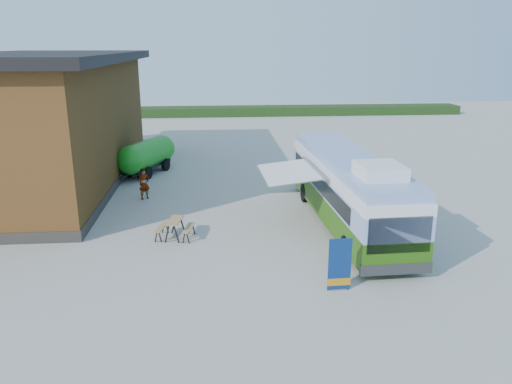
{
  "coord_description": "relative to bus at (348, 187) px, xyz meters",
  "views": [
    {
      "loc": [
        -0.83,
        -19.96,
        7.96
      ],
      "look_at": [
        1.03,
        2.03,
        1.4
      ],
      "focal_mm": 35.0,
      "sensor_mm": 36.0,
      "label": 1
    }
  ],
  "objects": [
    {
      "name": "ground",
      "position": [
        -5.12,
        -1.23,
        -1.77
      ],
      "size": [
        100.0,
        100.0,
        0.0
      ],
      "primitive_type": "plane",
      "color": "#BCB7AD",
      "rests_on": "ground"
    },
    {
      "name": "person_b",
      "position": [
        -10.59,
        9.41,
        -0.98
      ],
      "size": [
        0.98,
        0.94,
        1.59
      ],
      "primitive_type": "imported",
      "rotation": [
        0.0,
        0.0,
        -2.51
      ],
      "color": "#999999",
      "rests_on": "ground"
    },
    {
      "name": "person_a",
      "position": [
        -9.71,
        4.72,
        -0.94
      ],
      "size": [
        0.73,
        0.66,
        1.67
      ],
      "primitive_type": "imported",
      "rotation": [
        0.0,
        0.0,
        0.57
      ],
      "color": "#999999",
      "rests_on": "ground"
    },
    {
      "name": "slurry_tanker",
      "position": [
        -10.23,
        10.16,
        -0.53
      ],
      "size": [
        3.25,
        5.48,
        2.16
      ],
      "rotation": [
        0.0,
        0.0,
        -0.41
      ],
      "color": "#1A921C",
      "rests_on": "ground"
    },
    {
      "name": "awning",
      "position": [
        -2.5,
        0.2,
        0.94
      ],
      "size": [
        2.56,
        4.0,
        0.5
      ],
      "rotation": [
        0.0,
        0.0,
        0.04
      ],
      "color": "white",
      "rests_on": "ground"
    },
    {
      "name": "banner",
      "position": [
        -1.89,
        -6.3,
        -1.02
      ],
      "size": [
        0.81,
        0.2,
        1.85
      ],
      "rotation": [
        0.0,
        0.0,
        0.04
      ],
      "color": "navy",
      "rests_on": "ground"
    },
    {
      "name": "hedge",
      "position": [
        2.88,
        36.77,
        -1.27
      ],
      "size": [
        40.0,
        3.0,
        1.0
      ],
      "primitive_type": "cube",
      "color": "#264419",
      "rests_on": "ground"
    },
    {
      "name": "barn",
      "position": [
        -15.62,
        8.77,
        1.82
      ],
      "size": [
        9.6,
        21.2,
        7.5
      ],
      "color": "brown",
      "rests_on": "ground"
    },
    {
      "name": "picnic_table",
      "position": [
        -7.71,
        -1.1,
        -1.16
      ],
      "size": [
        1.66,
        1.53,
        0.83
      ],
      "rotation": [
        0.0,
        0.0,
        -0.18
      ],
      "color": "tan",
      "rests_on": "ground"
    },
    {
      "name": "bus",
      "position": [
        0.0,
        0.0,
        0.0
      ],
      "size": [
        3.01,
        12.17,
        3.71
      ],
      "rotation": [
        0.0,
        0.0,
        0.04
      ],
      "color": "#397213",
      "rests_on": "ground"
    }
  ]
}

